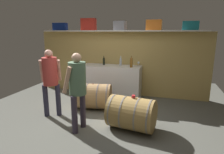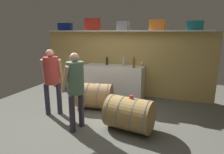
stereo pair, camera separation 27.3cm
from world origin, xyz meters
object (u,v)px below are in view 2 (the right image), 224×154
object	(u,v)px
toolcase_red	(93,24)
wine_bottle_amber	(134,62)
wine_bottle_dark	(107,61)
toolcase_grey	(123,26)
toolcase_teal	(195,25)
wine_glass	(142,63)
wine_barrel_near	(129,114)
toolcase_orange	(157,25)
wine_bottle_clear	(124,62)
tasting_cup	(131,97)
winemaker_pouring	(52,75)
toolcase_navy	(65,27)
visitor_tasting	(75,84)
work_cabinet	(114,81)
wine_barrel_far	(94,96)

from	to	relation	value
toolcase_red	wine_bottle_amber	size ratio (longest dim) A/B	1.34
wine_bottle_amber	wine_bottle_dark	size ratio (longest dim) A/B	1.20
toolcase_grey	toolcase_teal	size ratio (longest dim) A/B	0.81
toolcase_red	wine_glass	xyz separation A→B (m)	(1.53, -0.02, -1.09)
wine_barrel_near	wine_glass	bearing A→B (deg)	103.79
toolcase_orange	wine_barrel_near	distance (m)	2.68
wine_bottle_clear	tasting_cup	bearing A→B (deg)	-69.10
wine_bottle_clear	tasting_cup	distance (m)	2.04
toolcase_teal	winemaker_pouring	distance (m)	3.72
toolcase_navy	wine_bottle_clear	size ratio (longest dim) A/B	1.50
toolcase_grey	wine_bottle_dark	bearing A→B (deg)	-157.62
tasting_cup	visitor_tasting	size ratio (longest dim) A/B	0.05
toolcase_red	visitor_tasting	size ratio (longest dim) A/B	0.28
toolcase_orange	work_cabinet	bearing A→B (deg)	-167.45
winemaker_pouring	wine_bottle_amber	bearing A→B (deg)	19.41
toolcase_orange	wine_barrel_far	distance (m)	2.52
toolcase_teal	wine_glass	size ratio (longest dim) A/B	3.17
toolcase_navy	wine_bottle_dark	size ratio (longest dim) A/B	1.57
work_cabinet	tasting_cup	xyz separation A→B (m)	(0.98, -1.80, 0.21)
wine_glass	winemaker_pouring	xyz separation A→B (m)	(-1.69, -1.87, -0.09)
toolcase_navy	visitor_tasting	world-z (taller)	toolcase_navy
visitor_tasting	toolcase_orange	bearing A→B (deg)	-17.23
toolcase_grey	wine_barrel_far	bearing A→B (deg)	-103.15
winemaker_pouring	wine_barrel_near	bearing A→B (deg)	-29.92
toolcase_red	wine_bottle_amber	bearing A→B (deg)	-15.28
toolcase_red	wine_barrel_far	world-z (taller)	toolcase_red
toolcase_grey	work_cabinet	xyz separation A→B (m)	(-0.20, -0.21, -1.60)
toolcase_navy	visitor_tasting	xyz separation A→B (m)	(1.68, -2.34, -1.12)
wine_barrel_near	winemaker_pouring	distance (m)	1.97
toolcase_grey	wine_barrel_near	xyz separation A→B (m)	(0.75, -2.01, -1.74)
winemaker_pouring	work_cabinet	bearing A→B (deg)	35.15
toolcase_navy	wine_barrel_far	distance (m)	2.63
toolcase_grey	wine_barrel_near	world-z (taller)	toolcase_grey
toolcase_navy	winemaker_pouring	size ratio (longest dim) A/B	0.28
toolcase_orange	wine_barrel_near	world-z (taller)	toolcase_orange
tasting_cup	visitor_tasting	xyz separation A→B (m)	(-1.02, -0.33, 0.25)
work_cabinet	tasting_cup	world-z (taller)	work_cabinet
wine_bottle_dark	tasting_cup	distance (m)	2.26
toolcase_teal	visitor_tasting	bearing A→B (deg)	-129.35
wine_bottle_amber	toolcase_navy	bearing A→B (deg)	172.10
wine_bottle_clear	wine_barrel_far	bearing A→B (deg)	-112.15
toolcase_orange	wine_barrel_near	xyz separation A→B (m)	(-0.20, -2.01, -1.75)
toolcase_navy	toolcase_red	world-z (taller)	toolcase_red
wine_barrel_far	wine_bottle_amber	bearing A→B (deg)	39.56
toolcase_red	toolcase_teal	size ratio (longest dim) A/B	1.07
tasting_cup	winemaker_pouring	size ratio (longest dim) A/B	0.05
work_cabinet	visitor_tasting	size ratio (longest dim) A/B	1.14
toolcase_teal	wine_bottle_clear	distance (m)	2.08
wine_bottle_clear	work_cabinet	bearing A→B (deg)	-165.32
wine_bottle_dark	wine_barrel_near	xyz separation A→B (m)	(1.20, -1.86, -0.73)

